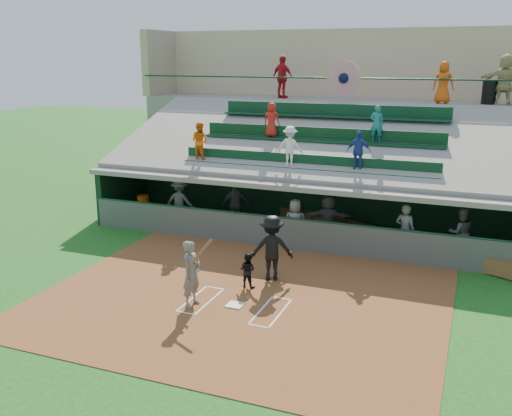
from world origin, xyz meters
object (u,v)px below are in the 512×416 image
at_px(trash_bin, 490,92).
at_px(catcher, 247,270).
at_px(batter_at_plate, 192,273).
at_px(white_table, 145,214).
at_px(home_plate, 235,305).
at_px(water_cooler, 143,201).

bearing_deg(trash_bin, catcher, -118.05).
relative_size(catcher, trash_bin, 1.06).
xyz_separation_m(batter_at_plate, catcher, (0.89, 1.73, -0.40)).
bearing_deg(batter_at_plate, catcher, 62.67).
relative_size(white_table, trash_bin, 0.79).
bearing_deg(home_plate, catcher, 97.81).
xyz_separation_m(home_plate, trash_bin, (5.96, 12.86, 5.05)).
bearing_deg(home_plate, water_cooler, 138.02).
height_order(white_table, water_cooler, water_cooler).
bearing_deg(water_cooler, home_plate, -41.98).
bearing_deg(trash_bin, home_plate, -114.87).
bearing_deg(batter_at_plate, water_cooler, 131.04).
xyz_separation_m(home_plate, white_table, (-6.51, 5.93, 0.34)).
height_order(home_plate, white_table, white_table).
height_order(home_plate, batter_at_plate, batter_at_plate).
bearing_deg(white_table, trash_bin, 52.65).
relative_size(home_plate, trash_bin, 0.45).
xyz_separation_m(batter_at_plate, white_table, (-5.43, 6.33, -0.56)).
height_order(home_plate, trash_bin, trash_bin).
relative_size(catcher, white_table, 1.34).
bearing_deg(white_table, home_plate, -18.74).
xyz_separation_m(white_table, water_cooler, (-0.05, -0.03, 0.56)).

